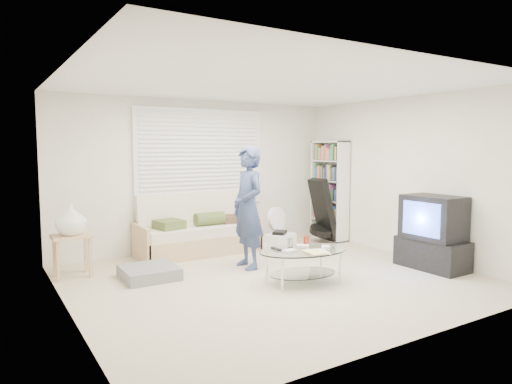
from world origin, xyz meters
TOP-DOWN VIEW (x-y plane):
  - ground at (0.00, 0.00)m, footprint 5.00×5.00m
  - room_shell at (0.00, 0.48)m, footprint 5.02×4.52m
  - window_blinds at (0.00, 2.20)m, footprint 2.32×0.08m
  - futon_sofa at (-0.22, 1.87)m, footprint 1.99×0.80m
  - grey_floor_pillow at (-1.38, 0.88)m, footprint 0.69×0.69m
  - side_table at (-2.22, 1.49)m, footprint 0.50×0.40m
  - bookshelf at (2.32, 1.62)m, footprint 0.29×0.77m
  - guitar_case at (2.04, 1.46)m, footprint 0.46×0.43m
  - floor_fan at (1.13, 1.63)m, footprint 0.43×0.28m
  - storage_bin at (0.98, 1.29)m, footprint 0.56×0.47m
  - tv_unit at (2.20, -0.75)m, footprint 0.54×0.96m
  - coffee_table at (0.21, -0.35)m, footprint 1.26×0.91m
  - standing_person at (0.00, 0.66)m, footprint 0.44×0.65m

SIDE VIEW (x-z plane):
  - ground at x=0.00m, z-range 0.00..0.00m
  - grey_floor_pillow at x=-1.38m, z-range 0.00..0.15m
  - storage_bin at x=0.98m, z-range -0.02..0.32m
  - futon_sofa at x=-0.22m, z-range -0.17..0.80m
  - coffee_table at x=0.21m, z-range 0.07..0.62m
  - floor_fan at x=1.13m, z-range 0.06..0.75m
  - tv_unit at x=2.20m, z-range -0.02..1.03m
  - guitar_case at x=2.04m, z-range -0.06..1.08m
  - side_table at x=-2.22m, z-range 0.24..1.22m
  - standing_person at x=0.00m, z-range 0.00..1.73m
  - bookshelf at x=2.32m, z-range 0.00..1.83m
  - window_blinds at x=0.00m, z-range 0.74..2.36m
  - room_shell at x=0.00m, z-range 0.37..2.88m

